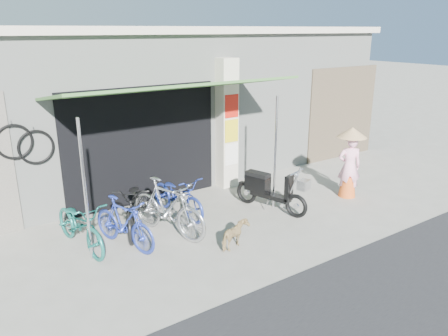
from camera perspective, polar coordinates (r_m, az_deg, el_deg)
ground at (r=8.31m, az=5.08°, el=-8.09°), size 80.00×80.00×0.00m
bicycle_shop at (r=11.98m, az=-10.45°, el=8.92°), size 12.30×5.30×3.66m
shop_pillar at (r=10.17m, az=0.29°, el=5.75°), size 0.42×0.44×3.00m
awning at (r=8.41m, az=-6.48°, el=10.13°), size 4.60×1.88×2.72m
neighbour_right at (r=13.07m, az=15.18°, el=6.94°), size 2.60×0.06×2.60m
bike_teal at (r=7.84m, az=-18.28°, el=-7.04°), size 0.82×1.75×0.89m
bike_blue at (r=7.70m, az=-12.94°, el=-7.00°), size 0.87×1.54×0.89m
bike_black at (r=8.30m, az=-11.58°, el=-4.82°), size 1.42×1.91×0.96m
bike_silver at (r=7.97m, az=-7.37°, el=-5.14°), size 1.05×1.83×1.06m
bike_navy at (r=8.80m, az=-6.04°, el=-3.58°), size 0.79×1.68×0.85m
street_dog at (r=7.54m, az=1.47°, el=-8.77°), size 0.64×0.46×0.49m
moped at (r=9.06m, az=5.89°, el=-2.85°), size 0.70×1.67×0.97m
nun at (r=10.02m, az=16.08°, el=0.73°), size 0.64×0.64×1.59m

